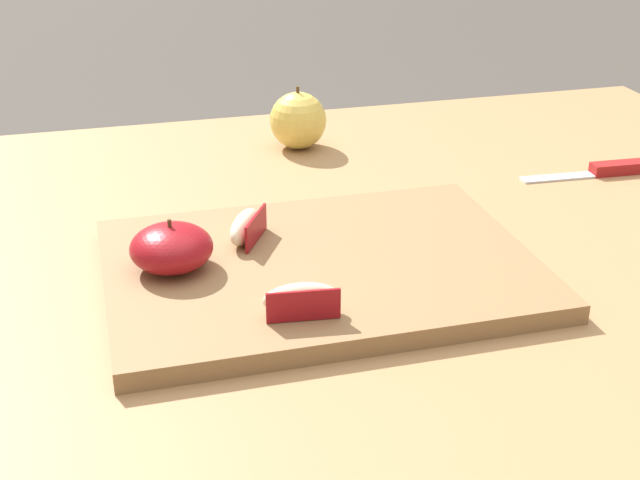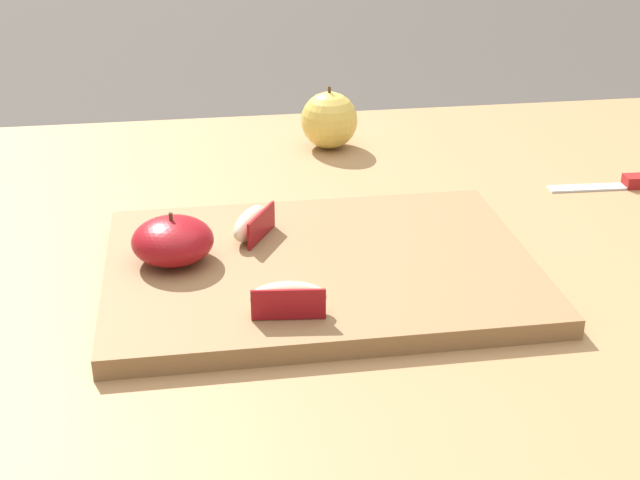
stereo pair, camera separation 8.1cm
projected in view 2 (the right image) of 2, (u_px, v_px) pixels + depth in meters
dining_table at (373, 337)px, 0.94m from camera, size 1.15×0.89×0.76m
cutting_board at (320, 268)px, 0.82m from camera, size 0.39×0.29×0.02m
apple_half_skin_up at (173, 241)px, 0.81m from camera, size 0.08×0.08×0.05m
apple_wedge_middle at (288, 298)px, 0.72m from camera, size 0.07×0.03×0.03m
apple_wedge_back at (252, 224)px, 0.86m from camera, size 0.05×0.07×0.03m
whole_apple_golden at (326, 120)px, 1.14m from camera, size 0.07×0.07×0.08m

